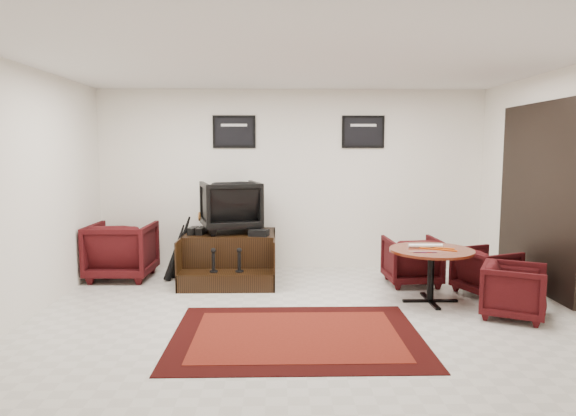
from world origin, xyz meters
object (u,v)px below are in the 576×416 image
object	(u,v)px
shine_podium	(230,258)
meeting_table	(431,256)
table_chair_corner	(514,288)
table_chair_back	(412,258)
table_chair_window	(486,269)
armchair_side	(122,248)
shine_chair	(231,204)

from	to	relation	value
shine_podium	meeting_table	distance (m)	2.86
table_chair_corner	shine_podium	bearing A→B (deg)	89.24
table_chair_back	table_chair_window	xyz separation A→B (m)	(0.84, -0.52, -0.03)
armchair_side	table_chair_back	size ratio (longest dim) A/B	1.24
meeting_table	shine_chair	bearing A→B (deg)	152.37
table_chair_back	shine_chair	bearing A→B (deg)	-13.07
shine_chair	table_chair_corner	bearing A→B (deg)	134.72
shine_podium	table_chair_corner	distance (m)	3.79
armchair_side	table_chair_back	distance (m)	4.17
meeting_table	table_chair_corner	size ratio (longest dim) A/B	1.52
shine_chair	table_chair_window	distance (m)	3.63
shine_chair	table_chair_window	bearing A→B (deg)	148.41
shine_podium	table_chair_corner	xyz separation A→B (m)	(3.33, -1.81, 0.03)
shine_podium	shine_chair	bearing A→B (deg)	90.00
shine_chair	table_chair_corner	xyz separation A→B (m)	(3.33, -1.95, -0.75)
armchair_side	meeting_table	world-z (taller)	armchair_side
table_chair_back	shine_podium	bearing A→B (deg)	-10.04
shine_podium	table_chair_corner	bearing A→B (deg)	-28.45
armchair_side	table_chair_window	xyz separation A→B (m)	(4.99, -0.94, -0.12)
shine_podium	shine_chair	world-z (taller)	shine_chair
shine_chair	table_chair_window	world-z (taller)	shine_chair
shine_chair	table_chair_corner	distance (m)	3.93
shine_chair	armchair_side	bearing A→B (deg)	-12.25
shine_podium	armchair_side	bearing A→B (deg)	177.73
shine_podium	table_chair_back	bearing A→B (deg)	-7.76
shine_chair	table_chair_back	xyz separation A→B (m)	(2.56, -0.49, -0.72)
armchair_side	meeting_table	size ratio (longest dim) A/B	0.89
table_chair_corner	meeting_table	bearing A→B (deg)	79.48
table_chair_back	table_chair_window	world-z (taller)	table_chair_back
shine_podium	meeting_table	world-z (taller)	shine_podium
shine_chair	table_chair_back	bearing A→B (deg)	154.20
shine_podium	meeting_table	xyz separation A→B (m)	(2.57, -1.21, 0.27)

